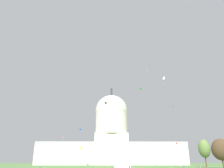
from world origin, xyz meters
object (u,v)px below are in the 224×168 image
at_px(person_teal_near_tent, 184,168).
at_px(kite_lime_mid, 88,116).
at_px(kite_green_mid, 141,90).
at_px(kite_magenta_mid, 173,107).
at_px(tree_east_mid, 221,149).
at_px(kite_pink_low, 63,138).
at_px(tree_east_far, 204,149).
at_px(event_tent, 123,161).
at_px(capitol_building, 111,138).
at_px(kite_orange_high, 164,108).
at_px(kite_gold_mid, 146,121).
at_px(kite_white_high, 164,79).
at_px(kite_black_mid, 106,103).
at_px(kite_red_low, 177,143).
at_px(kite_blue_mid, 80,130).
at_px(kite_cyan_high, 147,69).
at_px(kite_yellow_low, 80,148).

bearing_deg(person_teal_near_tent, kite_lime_mid, 84.69).
distance_m(kite_green_mid, kite_magenta_mid, 46.40).
relative_size(tree_east_mid, kite_pink_low, 3.30).
height_order(tree_east_far, person_teal_near_tent, tree_east_far).
bearing_deg(event_tent, tree_east_mid, 28.09).
xyz_separation_m(event_tent, kite_pink_low, (-36.48, 65.32, 14.60)).
height_order(capitol_building, person_teal_near_tent, capitol_building).
bearing_deg(kite_orange_high, event_tent, -58.13).
height_order(kite_gold_mid, kite_white_high, kite_white_high).
xyz_separation_m(person_teal_near_tent, kite_white_high, (-2.70, 5.49, 35.50)).
bearing_deg(tree_east_mid, kite_pink_low, 149.42).
relative_size(event_tent, kite_black_mid, 2.88).
xyz_separation_m(kite_red_low, kite_white_high, (-7.78, -16.59, 25.41)).
bearing_deg(kite_blue_mid, kite_pink_low, 95.18).
bearing_deg(kite_blue_mid, kite_black_mid, 155.49).
relative_size(kite_white_high, kite_cyan_high, 1.16).
distance_m(kite_gold_mid, kite_cyan_high, 45.61).
height_order(tree_east_far, kite_red_low, tree_east_far).
bearing_deg(tree_east_mid, kite_red_low, 176.68).
bearing_deg(kite_pink_low, kite_blue_mid, 179.00).
relative_size(kite_blue_mid, kite_white_high, 0.36).
bearing_deg(kite_gold_mid, kite_orange_high, 125.75).
bearing_deg(kite_cyan_high, tree_east_mid, -67.50).
bearing_deg(kite_magenta_mid, person_teal_near_tent, -87.44).
bearing_deg(event_tent, kite_white_high, 12.41).
bearing_deg(capitol_building, kite_orange_high, -46.28).
bearing_deg(kite_magenta_mid, kite_pink_low, 169.01).
distance_m(tree_east_far, kite_pink_low, 87.63).
height_order(capitol_building, kite_blue_mid, capitol_building).
height_order(capitol_building, kite_lime_mid, capitol_building).
xyz_separation_m(tree_east_mid, kite_blue_mid, (-71.59, 57.91, 16.64)).
bearing_deg(kite_green_mid, kite_orange_high, -73.16).
height_order(kite_blue_mid, kite_cyan_high, kite_cyan_high).
bearing_deg(kite_red_low, kite_black_mid, -109.84).
height_order(kite_gold_mid, kite_red_low, kite_gold_mid).
height_order(event_tent, tree_east_far, tree_east_far).
relative_size(kite_yellow_low, kite_lime_mid, 0.95).
bearing_deg(event_tent, kite_blue_mid, 116.81).
height_order(kite_white_high, kite_orange_high, kite_orange_high).
xyz_separation_m(kite_gold_mid, kite_cyan_high, (-3.71, -36.63, 26.93)).
bearing_deg(kite_black_mid, event_tent, -58.49).
xyz_separation_m(kite_red_low, kite_orange_high, (9.86, 54.97, 29.67)).
relative_size(person_teal_near_tent, kite_lime_mid, 1.31).
bearing_deg(kite_cyan_high, kite_magenta_mid, -68.89).
bearing_deg(kite_lime_mid, person_teal_near_tent, 48.25).
bearing_deg(kite_white_high, kite_green_mid, 153.91).
bearing_deg(kite_blue_mid, kite_red_low, -175.94).
distance_m(kite_black_mid, kite_yellow_low, 21.86).
bearing_deg(kite_lime_mid, capitol_building, 177.61).
distance_m(tree_east_mid, kite_orange_high, 65.47).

